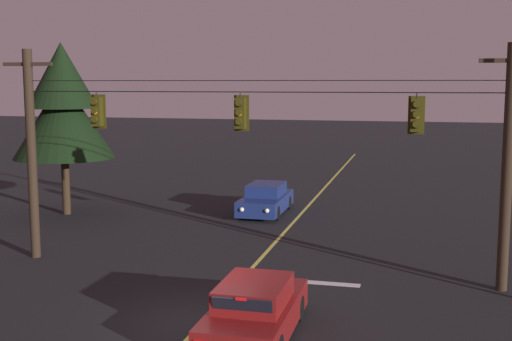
% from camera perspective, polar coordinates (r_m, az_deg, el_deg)
% --- Properties ---
extents(ground_plane, '(180.00, 180.00, 0.00)m').
position_cam_1_polar(ground_plane, '(16.87, -4.84, -13.24)').
color(ground_plane, black).
extents(lane_centre_stripe, '(0.14, 60.00, 0.01)m').
position_cam_1_polar(lane_centre_stripe, '(26.86, 2.57, -5.28)').
color(lane_centre_stripe, '#D1C64C').
rests_on(lane_centre_stripe, ground).
extents(stop_bar_paint, '(3.40, 0.36, 0.01)m').
position_cam_1_polar(stop_bar_paint, '(20.26, 4.19, -9.61)').
color(stop_bar_paint, silver).
rests_on(stop_bar_paint, ground).
extents(signal_span_assembly, '(17.05, 0.32, 7.12)m').
position_cam_1_polar(signal_span_assembly, '(20.46, -0.67, 1.19)').
color(signal_span_assembly, '#2D2116').
rests_on(signal_span_assembly, ground).
extents(traffic_light_leftmost, '(0.48, 0.41, 1.22)m').
position_cam_1_polar(traffic_light_leftmost, '(22.19, -13.68, 5.00)').
color(traffic_light_leftmost, black).
extents(traffic_light_left_inner, '(0.48, 0.41, 1.22)m').
position_cam_1_polar(traffic_light_left_inner, '(20.40, -1.38, 5.00)').
color(traffic_light_left_inner, black).
extents(traffic_light_centre, '(0.48, 0.41, 1.22)m').
position_cam_1_polar(traffic_light_centre, '(19.68, 13.76, 4.69)').
color(traffic_light_centre, black).
extents(car_waiting_near_lane, '(1.80, 4.33, 1.39)m').
position_cam_1_polar(car_waiting_near_lane, '(15.86, -0.09, -12.10)').
color(car_waiting_near_lane, maroon).
rests_on(car_waiting_near_lane, ground).
extents(car_oncoming_lead, '(1.80, 4.42, 1.39)m').
position_cam_1_polar(car_oncoming_lead, '(30.30, 0.85, -2.54)').
color(car_oncoming_lead, navy).
rests_on(car_oncoming_lead, ground).
extents(tree_verge_near, '(4.53, 4.53, 7.81)m').
position_cam_1_polar(tree_verge_near, '(30.95, -16.45, 5.37)').
color(tree_verge_near, '#332316').
rests_on(tree_verge_near, ground).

